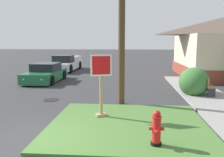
% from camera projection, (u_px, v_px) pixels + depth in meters
% --- Properties ---
extents(ground_plane, '(160.00, 160.00, 0.00)m').
position_uv_depth(ground_plane, '(35.00, 142.00, 6.41)').
color(ground_plane, '#333335').
extents(grass_corner_patch, '(5.03, 4.58, 0.08)m').
position_uv_depth(grass_corner_patch, '(128.00, 124.00, 7.66)').
color(grass_corner_patch, '#477033').
rests_on(grass_corner_patch, ground).
extents(sidewalk_strip, '(2.20, 14.00, 0.12)m').
position_uv_depth(sidewalk_strip, '(210.00, 100.00, 10.81)').
color(sidewalk_strip, gray).
rests_on(sidewalk_strip, ground).
extents(fire_hydrant, '(0.38, 0.34, 0.91)m').
position_uv_depth(fire_hydrant, '(157.00, 129.00, 5.96)').
color(fire_hydrant, black).
rests_on(fire_hydrant, grass_corner_patch).
extents(stop_sign, '(0.70, 0.38, 2.18)m').
position_uv_depth(stop_sign, '(101.00, 87.00, 8.22)').
color(stop_sign, '#A3845B').
rests_on(stop_sign, grass_corner_patch).
extents(manhole_cover, '(0.70, 0.70, 0.02)m').
position_uv_depth(manhole_cover, '(51.00, 100.00, 11.03)').
color(manhole_cover, black).
rests_on(manhole_cover, ground).
extents(parked_sedan_green, '(2.02, 4.18, 1.25)m').
position_uv_depth(parked_sedan_green, '(46.00, 74.00, 16.10)').
color(parked_sedan_green, '#1E6038').
rests_on(parked_sedan_green, ground).
extents(pickup_truck_white, '(2.14, 5.50, 1.48)m').
position_uv_depth(pickup_truck_white, '(66.00, 64.00, 22.16)').
color(pickup_truck_white, silver).
rests_on(pickup_truck_white, ground).
extents(street_bench, '(0.41, 1.56, 0.85)m').
position_uv_depth(street_bench, '(206.00, 84.00, 11.75)').
color(street_bench, '#93704C').
rests_on(street_bench, sidewalk_strip).
extents(shrub_by_curb, '(1.47, 1.47, 1.45)m').
position_uv_depth(shrub_by_curb, '(194.00, 82.00, 11.68)').
color(shrub_by_curb, '#3B7034').
rests_on(shrub_by_curb, ground).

